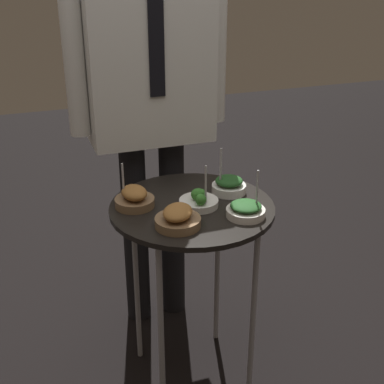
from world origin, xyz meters
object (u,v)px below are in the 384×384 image
serving_cart (192,224)px  bowl_roast_back_left (134,198)px  waiter_figure (149,80)px  bowl_roast_mid_right (178,218)px  bowl_broccoli_front_right (199,200)px  bowl_spinach_center (229,185)px  bowl_spinach_mid_left (246,210)px

serving_cart → bowl_roast_back_left: (-0.19, 0.06, 0.10)m
waiter_figure → bowl_roast_mid_right: bearing=-97.2°
serving_cart → waiter_figure: waiter_figure is taller
serving_cart → bowl_roast_mid_right: (-0.09, -0.12, 0.10)m
bowl_broccoli_front_right → bowl_spinach_center: (0.14, 0.07, 0.00)m
bowl_spinach_center → waiter_figure: 0.52m
serving_cart → bowl_spinach_center: bowl_spinach_center is taller
bowl_roast_back_left → waiter_figure: waiter_figure is taller
bowl_roast_mid_right → waiter_figure: bearing=82.8°
bowl_broccoli_front_right → bowl_roast_back_left: bearing=160.0°
bowl_roast_back_left → bowl_broccoli_front_right: bearing=-20.0°
serving_cart → bowl_roast_back_left: bowl_roast_back_left is taller
waiter_figure → serving_cart: bearing=-87.4°
bowl_spinach_center → bowl_roast_mid_right: 0.31m
waiter_figure → bowl_broccoli_front_right: bearing=-85.0°
serving_cart → bowl_broccoli_front_right: (0.02, -0.02, 0.10)m
bowl_broccoli_front_right → bowl_roast_back_left: 0.22m
bowl_broccoli_front_right → bowl_roast_back_left: size_ratio=1.04×
serving_cart → bowl_roast_back_left: bearing=162.3°
bowl_broccoli_front_right → bowl_spinach_mid_left: size_ratio=1.00×
bowl_roast_back_left → waiter_figure: (0.17, 0.38, 0.30)m
waiter_figure → bowl_spinach_mid_left: bearing=-74.5°
bowl_roast_back_left → bowl_spinach_mid_left: (0.32, -0.19, -0.01)m
bowl_spinach_center → bowl_broccoli_front_right: bearing=-153.4°
serving_cart → bowl_roast_mid_right: 0.18m
bowl_broccoli_front_right → bowl_spinach_mid_left: same height
bowl_broccoli_front_right → bowl_spinach_center: 0.16m
bowl_broccoli_front_right → waiter_figure: bearing=95.0°
bowl_spinach_mid_left → waiter_figure: bearing=105.5°
bowl_roast_back_left → bowl_spinach_mid_left: size_ratio=0.96×
bowl_spinach_mid_left → waiter_figure: 0.67m
bowl_roast_mid_right → waiter_figure: (0.07, 0.56, 0.30)m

